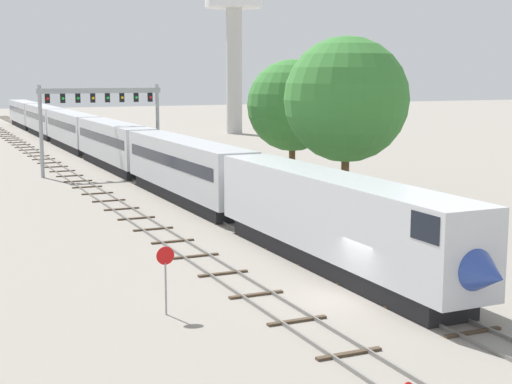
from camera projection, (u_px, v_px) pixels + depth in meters
ground_plane at (347, 298)px, 33.73m from camera, size 400.00×400.00×0.00m
track_main at (95, 159)px, 88.58m from camera, size 2.60×200.00×0.16m
track_near at (82, 184)px, 68.33m from camera, size 2.60×160.00×0.16m
passenger_train at (90, 135)px, 90.26m from camera, size 3.04×136.91×4.80m
signal_gantry at (101, 108)px, 74.23m from camera, size 12.10×0.49×8.82m
water_tower at (234, 3)px, 123.46m from camera, size 9.59×9.59×27.02m
stop_sign at (166, 271)px, 31.13m from camera, size 0.76×0.08×2.88m
trackside_tree_left at (292, 106)px, 66.76m from camera, size 8.04×8.04×11.12m
trackside_tree_mid at (346, 100)px, 52.39m from camera, size 8.67×8.67×12.42m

